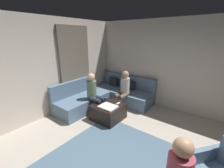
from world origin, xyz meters
name	(u,v)px	position (x,y,z in m)	size (l,w,h in m)	color
wall_back	(185,67)	(0.00, 2.94, 1.35)	(6.00, 0.12, 2.70)	beige
wall_left	(32,71)	(-2.94, 0.00, 1.35)	(0.12, 6.00, 2.70)	beige
curtain_panel	(75,67)	(-2.84, 1.30, 1.25)	(0.06, 1.10, 2.50)	#726659
area_rug	(123,165)	(-0.20, 0.10, 0.01)	(2.60, 2.20, 0.01)	slate
sectional_couch	(106,96)	(-2.08, 1.88, 0.28)	(2.10, 2.55, 0.87)	slate
ottoman	(108,112)	(-1.41, 1.16, 0.21)	(0.76, 0.76, 0.42)	black
folded_blanket	(108,107)	(-1.31, 1.04, 0.44)	(0.44, 0.36, 0.04)	white
coffee_mug	(106,99)	(-1.63, 1.34, 0.47)	(0.08, 0.08, 0.10)	#334C72
game_remote	(118,103)	(-1.23, 1.38, 0.43)	(0.05, 0.15, 0.02)	white
person_on_couch_back	(123,89)	(-1.43, 1.93, 0.66)	(0.30, 0.60, 1.20)	brown
person_on_couch_side	(94,92)	(-1.93, 1.18, 0.66)	(0.60, 0.30, 1.20)	#2D3347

